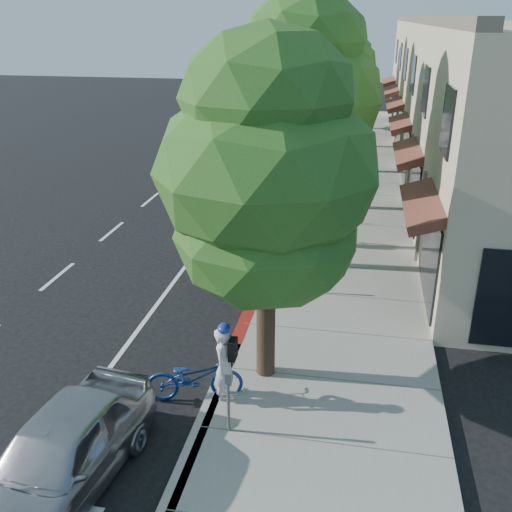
% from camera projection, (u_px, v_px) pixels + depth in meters
% --- Properties ---
extents(ground, '(120.00, 120.00, 0.00)m').
position_uv_depth(ground, '(244.00, 328.00, 14.43)').
color(ground, black).
rests_on(ground, ground).
extents(sidewalk, '(4.60, 56.00, 0.15)m').
position_uv_depth(sidewalk, '(348.00, 226.00, 21.26)').
color(sidewalk, gray).
rests_on(sidewalk, ground).
extents(curb, '(0.30, 56.00, 0.15)m').
position_uv_depth(curb, '(287.00, 222.00, 21.65)').
color(curb, '#9E998E').
rests_on(curb, ground).
extents(curb_red_segment, '(0.32, 4.00, 0.15)m').
position_uv_depth(curb_red_segment, '(251.00, 307.00, 15.31)').
color(curb_red_segment, maroon).
rests_on(curb_red_segment, ground).
extents(storefront_building, '(10.00, 36.00, 7.00)m').
position_uv_depth(storefront_building, '(511.00, 101.00, 27.75)').
color(storefront_building, '#C1AF94').
rests_on(storefront_building, ground).
extents(street_tree_0, '(4.33, 4.33, 7.26)m').
position_uv_depth(street_tree_0, '(267.00, 176.00, 10.72)').
color(street_tree_0, black).
rests_on(street_tree_0, ground).
extents(street_tree_1, '(4.53, 4.53, 8.04)m').
position_uv_depth(street_tree_1, '(303.00, 103.00, 15.94)').
color(street_tree_1, black).
rests_on(street_tree_1, ground).
extents(street_tree_2, '(4.14, 4.14, 7.37)m').
position_uv_depth(street_tree_2, '(320.00, 92.00, 21.54)').
color(street_tree_2, black).
rests_on(street_tree_2, ground).
extents(street_tree_3, '(4.45, 4.45, 7.80)m').
position_uv_depth(street_tree_3, '(331.00, 71.00, 26.87)').
color(street_tree_3, black).
rests_on(street_tree_3, ground).
extents(street_tree_4, '(4.05, 4.05, 7.89)m').
position_uv_depth(street_tree_4, '(338.00, 59.00, 32.25)').
color(street_tree_4, black).
rests_on(street_tree_4, ground).
extents(street_tree_5, '(4.48, 4.48, 7.12)m').
position_uv_depth(street_tree_5, '(342.00, 64.00, 37.94)').
color(street_tree_5, black).
rests_on(street_tree_5, ground).
extents(cyclist, '(0.51, 0.69, 1.71)m').
position_uv_depth(cyclist, '(225.00, 367.00, 11.34)').
color(cyclist, silver).
rests_on(cyclist, ground).
extents(bicycle, '(2.09, 1.19, 1.04)m').
position_uv_depth(bicycle, '(194.00, 377.00, 11.58)').
color(bicycle, navy).
rests_on(bicycle, ground).
extents(silver_suv, '(3.04, 5.47, 1.45)m').
position_uv_depth(silver_suv, '(245.00, 226.00, 19.32)').
color(silver_suv, '#9E9EA2').
rests_on(silver_suv, ground).
extents(dark_sedan, '(2.07, 4.62, 1.47)m').
position_uv_depth(dark_sedan, '(281.00, 176.00, 25.26)').
color(dark_sedan, black).
rests_on(dark_sedan, ground).
extents(white_pickup, '(2.75, 5.69, 1.60)m').
position_uv_depth(white_pickup, '(296.00, 141.00, 32.22)').
color(white_pickup, white).
rests_on(white_pickup, ground).
extents(dark_suv_far, '(1.86, 4.59, 1.56)m').
position_uv_depth(dark_suv_far, '(296.00, 129.00, 35.64)').
color(dark_suv_far, black).
rests_on(dark_suv_far, ground).
extents(near_car_a, '(2.20, 4.38, 1.43)m').
position_uv_depth(near_car_a, '(60.00, 454.00, 9.27)').
color(near_car_a, '#AAA9AE').
rests_on(near_car_a, ground).
extents(pedestrian, '(0.98, 0.98, 1.60)m').
position_uv_depth(pedestrian, '(318.00, 221.00, 19.07)').
color(pedestrian, black).
rests_on(pedestrian, sidewalk).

